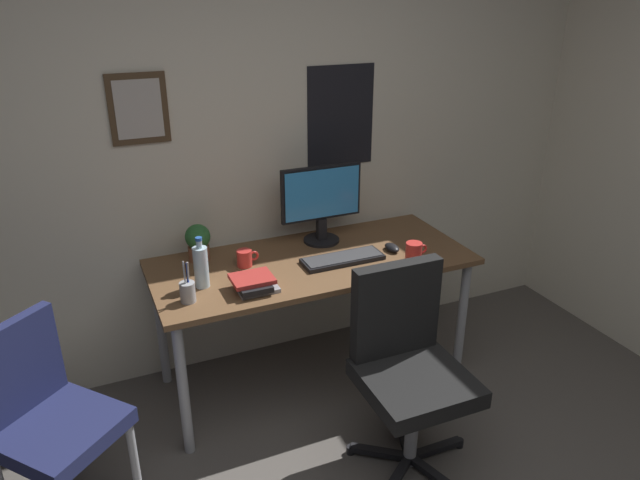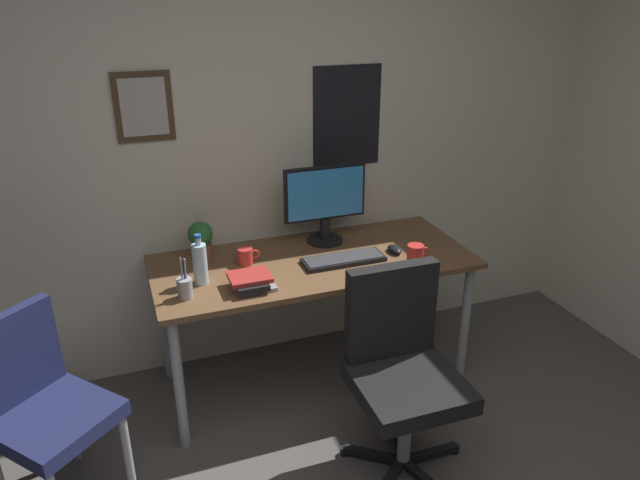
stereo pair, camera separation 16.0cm
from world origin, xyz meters
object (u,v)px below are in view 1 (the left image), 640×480
(water_bottle, at_px, (201,266))
(coffee_mug_far, at_px, (245,258))
(book_stack_left, at_px, (254,284))
(office_chair, at_px, (407,360))
(monitor, at_px, (321,201))
(coffee_mug_near, at_px, (414,252))
(computer_mouse, at_px, (392,248))
(side_chair, at_px, (45,413))
(potted_plant, at_px, (198,241))
(pen_cup, at_px, (188,291))
(keyboard, at_px, (343,259))

(water_bottle, relative_size, coffee_mug_far, 2.19)
(book_stack_left, bearing_deg, office_chair, -43.45)
(monitor, distance_m, coffee_mug_near, 0.57)
(office_chair, bearing_deg, computer_mouse, 66.44)
(book_stack_left, bearing_deg, computer_mouse, 9.20)
(office_chair, relative_size, side_chair, 1.09)
(side_chair, height_order, monitor, monitor)
(monitor, relative_size, potted_plant, 2.36)
(potted_plant, bearing_deg, coffee_mug_far, -40.33)
(water_bottle, distance_m, coffee_mug_near, 1.09)
(monitor, height_order, book_stack_left, monitor)
(pen_cup, xyz_separation_m, book_stack_left, (0.31, -0.02, -0.02))
(office_chair, bearing_deg, keyboard, 91.76)
(monitor, distance_m, computer_mouse, 0.46)
(office_chair, height_order, water_bottle, water_bottle)
(office_chair, bearing_deg, coffee_mug_far, 122.65)
(coffee_mug_near, xyz_separation_m, pen_cup, (-1.17, 0.04, 0.00))
(coffee_mug_near, bearing_deg, coffee_mug_far, 160.71)
(keyboard, height_order, water_bottle, water_bottle)
(computer_mouse, xyz_separation_m, water_bottle, (-1.03, 0.01, 0.09))
(computer_mouse, relative_size, coffee_mug_near, 0.89)
(office_chair, distance_m, water_bottle, 1.04)
(computer_mouse, bearing_deg, coffee_mug_far, 170.07)
(coffee_mug_far, distance_m, pen_cup, 0.43)
(potted_plant, bearing_deg, office_chair, -53.65)
(computer_mouse, height_order, water_bottle, water_bottle)
(side_chair, relative_size, potted_plant, 4.49)
(keyboard, xyz_separation_m, water_bottle, (-0.73, 0.02, 0.09))
(potted_plant, distance_m, pen_cup, 0.45)
(water_bottle, xyz_separation_m, book_stack_left, (0.21, -0.14, -0.07))
(computer_mouse, height_order, potted_plant, potted_plant)
(side_chair, bearing_deg, coffee_mug_far, 26.03)
(monitor, bearing_deg, side_chair, -157.25)
(computer_mouse, relative_size, potted_plant, 0.56)
(coffee_mug_near, height_order, potted_plant, potted_plant)
(office_chair, bearing_deg, book_stack_left, 136.55)
(coffee_mug_near, bearing_deg, book_stack_left, 178.77)
(office_chair, distance_m, coffee_mug_near, 0.65)
(side_chair, bearing_deg, keyboard, 12.83)
(pen_cup, relative_size, book_stack_left, 0.95)
(side_chair, bearing_deg, office_chair, -11.34)
(side_chair, distance_m, keyboard, 1.53)
(potted_plant, bearing_deg, monitor, -2.83)
(office_chair, height_order, pen_cup, office_chair)
(water_bottle, distance_m, pen_cup, 0.16)
(keyboard, xyz_separation_m, computer_mouse, (0.30, 0.01, 0.01))
(water_bottle, bearing_deg, potted_plant, 79.85)
(side_chair, distance_m, potted_plant, 1.08)
(water_bottle, height_order, pen_cup, water_bottle)
(book_stack_left, bearing_deg, pen_cup, 176.72)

